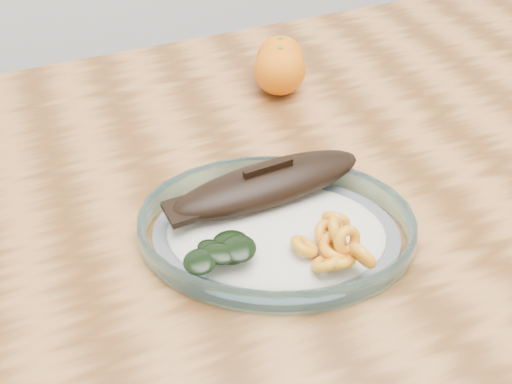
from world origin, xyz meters
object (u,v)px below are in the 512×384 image
dining_table (322,229)px  orange_left (280,59)px  orange_right (280,70)px  plated_meal (276,225)px

dining_table → orange_left: size_ratio=17.09×
orange_left → dining_table: bearing=-98.3°
orange_left → orange_right: size_ratio=0.95×
dining_table → plated_meal: (-0.10, -0.08, 0.12)m
plated_meal → orange_right: plated_meal is taller
plated_meal → orange_left: 0.34m
dining_table → plated_meal: bearing=-142.0°
plated_meal → dining_table: bearing=62.1°
orange_right → dining_table: bearing=-95.3°
plated_meal → orange_left: size_ratio=10.19×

